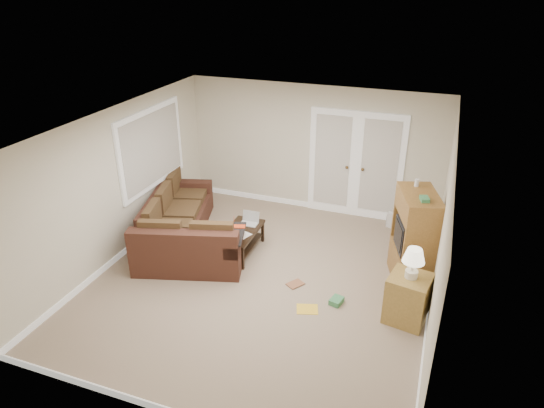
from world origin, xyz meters
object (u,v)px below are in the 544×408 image
at_px(coffee_table, 242,240).
at_px(side_cabinet, 408,295).
at_px(sectional_sofa, 183,230).
at_px(tv_armoire, 414,238).

distance_m(coffee_table, side_cabinet, 2.97).
height_order(coffee_table, side_cabinet, side_cabinet).
bearing_deg(side_cabinet, sectional_sofa, -179.68).
bearing_deg(side_cabinet, coffee_table, 173.51).
relative_size(sectional_sofa, coffee_table, 2.65).
bearing_deg(sectional_sofa, side_cabinet, -26.36).
xyz_separation_m(sectional_sofa, tv_armoire, (3.81, 0.30, 0.43)).
relative_size(coffee_table, tv_armoire, 0.65).
bearing_deg(coffee_table, side_cabinet, -18.00).
relative_size(coffee_table, side_cabinet, 0.92).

